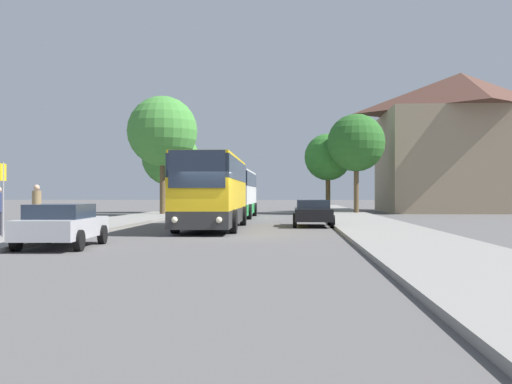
{
  "coord_description": "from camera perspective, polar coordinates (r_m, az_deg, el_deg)",
  "views": [
    {
      "loc": [
        3.07,
        -23.08,
        1.64
      ],
      "look_at": [
        0.93,
        10.93,
        1.76
      ],
      "focal_mm": 42.0,
      "sensor_mm": 36.0,
      "label": 1
    }
  ],
  "objects": [
    {
      "name": "ground_plane",
      "position": [
        23.34,
        -3.98,
        -4.24
      ],
      "size": [
        300.0,
        300.0,
        0.0
      ],
      "primitive_type": "plane",
      "color": "#565454",
      "rests_on": "ground"
    },
    {
      "name": "building_right_background",
      "position": [
        58.31,
        18.94,
        4.5
      ],
      "size": [
        14.08,
        12.41,
        12.83
      ],
      "color": "gray",
      "rests_on": "ground_plane"
    },
    {
      "name": "parked_car_right_near",
      "position": [
        30.62,
        5.43,
        -1.93
      ],
      "size": [
        2.03,
        4.36,
        1.35
      ],
      "rotation": [
        0.0,
        0.0,
        3.14
      ],
      "color": "black",
      "rests_on": "ground_plane"
    },
    {
      "name": "sidewalk_right",
      "position": [
        23.46,
        13.27,
        -4.03
      ],
      "size": [
        4.0,
        120.0,
        0.15
      ],
      "primitive_type": "cube",
      "color": "gray",
      "rests_on": "ground_plane"
    },
    {
      "name": "parked_car_left_curb",
      "position": [
        19.34,
        -18.0,
        -2.94
      ],
      "size": [
        2.19,
        4.23,
        1.34
      ],
      "rotation": [
        0.0,
        0.0,
        0.06
      ],
      "color": "#B7B7BC",
      "rests_on": "ground_plane"
    },
    {
      "name": "tree_left_far",
      "position": [
        53.07,
        -8.16,
        3.28
      ],
      "size": [
        4.98,
        4.98,
        7.22
      ],
      "color": "brown",
      "rests_on": "sidewalk_left"
    },
    {
      "name": "tree_right_near",
      "position": [
        49.47,
        9.53,
        4.63
      ],
      "size": [
        4.69,
        4.69,
        8.03
      ],
      "color": "brown",
      "rests_on": "sidewalk_right"
    },
    {
      "name": "tree_right_mid",
      "position": [
        52.0,
        6.87,
        3.3
      ],
      "size": [
        4.05,
        4.05,
        6.72
      ],
      "color": "#513D23",
      "rests_on": "sidewalk_right"
    },
    {
      "name": "pedestrian_waiting_far",
      "position": [
        25.64,
        -20.17,
        -1.39
      ],
      "size": [
        0.36,
        0.36,
        1.88
      ],
      "rotation": [
        0.0,
        0.0,
        1.37
      ],
      "color": "#23232D",
      "rests_on": "sidewalk_left"
    },
    {
      "name": "bus_stop_sign",
      "position": [
        22.63,
        -22.96,
        0.12
      ],
      "size": [
        0.08,
        0.45,
        2.61
      ],
      "color": "gray",
      "rests_on": "sidewalk_left"
    },
    {
      "name": "sidewalk_left",
      "position": [
        25.23,
        -19.98,
        -3.75
      ],
      "size": [
        4.0,
        120.0,
        0.15
      ],
      "primitive_type": "cube",
      "color": "gray",
      "rests_on": "ground_plane"
    },
    {
      "name": "bus_front",
      "position": [
        28.2,
        -4.12,
        0.09
      ],
      "size": [
        2.88,
        10.89,
        3.35
      ],
      "rotation": [
        0.0,
        0.0,
        0.02
      ],
      "color": "#2D2D2D",
      "rests_on": "ground_plane"
    },
    {
      "name": "tree_left_near",
      "position": [
        46.33,
        -8.9,
        5.73
      ],
      "size": [
        5.34,
        5.34,
        8.97
      ],
      "color": "brown",
      "rests_on": "sidewalk_left"
    },
    {
      "name": "bus_middle",
      "position": [
        42.01,
        -2.06,
        -0.08
      ],
      "size": [
        2.82,
        10.4,
        3.24
      ],
      "rotation": [
        0.0,
        0.0,
        0.01
      ],
      "color": "#238942",
      "rests_on": "ground_plane"
    }
  ]
}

